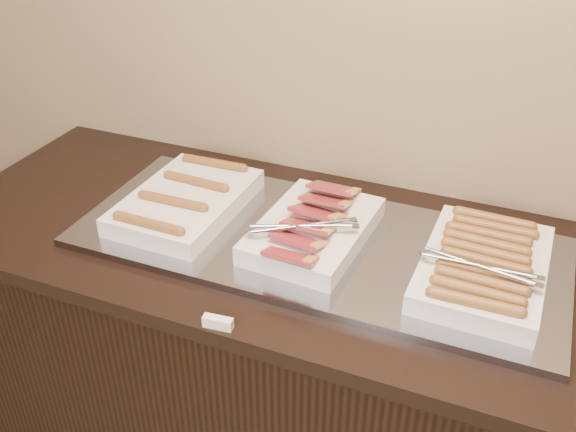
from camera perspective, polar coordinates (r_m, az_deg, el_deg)
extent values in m
cube|color=#9E896B|center=(1.72, 7.84, 17.89)|extent=(6.00, 0.05, 2.80)
cube|color=black|center=(1.91, 2.54, -14.45)|extent=(2.00, 0.70, 0.86)
cube|color=black|center=(1.61, 2.92, -3.35)|extent=(2.06, 0.76, 0.04)
cube|color=gray|center=(1.60, 2.46, -2.36)|extent=(1.20, 0.50, 0.02)
cube|color=white|center=(1.72, -9.03, 1.26)|extent=(0.27, 0.40, 0.05)
cylinder|color=brown|center=(1.58, -12.30, -0.65)|extent=(0.18, 0.03, 0.03)
cylinder|color=brown|center=(1.66, -10.21, 1.30)|extent=(0.18, 0.03, 0.03)
cylinder|color=brown|center=(1.74, -8.18, 3.05)|extent=(0.18, 0.03, 0.03)
cylinder|color=brown|center=(1.83, -6.55, 4.67)|extent=(0.18, 0.03, 0.03)
cube|color=white|center=(1.58, 2.28, -1.27)|extent=(0.27, 0.38, 0.05)
cube|color=#AA363B|center=(1.45, 0.43, -3.47)|extent=(0.12, 0.09, 0.04)
cube|color=#AA363B|center=(1.49, 1.03, -2.09)|extent=(0.13, 0.10, 0.04)
cube|color=#AA363B|center=(1.54, 1.89, -0.86)|extent=(0.12, 0.09, 0.04)
cube|color=#AA363B|center=(1.59, 2.61, 0.32)|extent=(0.13, 0.10, 0.04)
cube|color=#AA363B|center=(1.63, 3.42, 1.41)|extent=(0.12, 0.09, 0.04)
cube|color=#AA363B|center=(1.68, 4.01, 2.47)|extent=(0.12, 0.09, 0.04)
cube|color=white|center=(1.52, 16.97, -4.45)|extent=(0.27, 0.40, 0.05)
cylinder|color=brown|center=(1.36, 16.30, -7.36)|extent=(0.18, 0.03, 0.03)
cylinder|color=brown|center=(1.39, 16.50, -6.43)|extent=(0.18, 0.03, 0.03)
cylinder|color=brown|center=(1.42, 16.83, -5.56)|extent=(0.18, 0.03, 0.03)
cylinder|color=brown|center=(1.45, 16.93, -4.69)|extent=(0.18, 0.03, 0.03)
cylinder|color=brown|center=(1.48, 17.17, -3.88)|extent=(0.18, 0.04, 0.03)
cylinder|color=brown|center=(1.51, 17.14, -3.06)|extent=(0.18, 0.03, 0.03)
cylinder|color=brown|center=(1.55, 17.23, -2.29)|extent=(0.18, 0.04, 0.03)
cylinder|color=brown|center=(1.58, 17.37, -1.56)|extent=(0.18, 0.03, 0.03)
cylinder|color=brown|center=(1.61, 17.93, -0.95)|extent=(0.18, 0.03, 0.03)
cylinder|color=brown|center=(1.64, 17.85, -0.24)|extent=(0.18, 0.03, 0.03)
cube|color=white|center=(1.36, -6.25, -9.40)|extent=(0.07, 0.03, 0.03)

